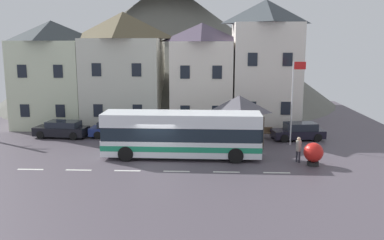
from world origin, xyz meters
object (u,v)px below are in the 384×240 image
(townhouse_01, at_px, (124,70))
(flagpole, at_px, (293,96))
(parked_car_02, at_px, (299,132))
(pedestrian_00, at_px, (246,139))
(public_bench, at_px, (262,132))
(pedestrian_01, at_px, (299,147))
(harbour_buoy, at_px, (313,153))
(townhouse_03, at_px, (265,64))
(bus_shelter, at_px, (239,104))
(parked_car_01, at_px, (62,129))
(townhouse_02, at_px, (202,75))
(transit_bus, at_px, (182,135))
(parked_car_00, at_px, (118,129))
(hilltop_castle, at_px, (167,38))
(townhouse_00, at_px, (54,74))

(townhouse_01, relative_size, flagpole, 1.64)
(flagpole, bearing_deg, parked_car_02, 63.31)
(pedestrian_00, xyz_separation_m, public_bench, (1.66, 4.48, -0.42))
(public_bench, bearing_deg, pedestrian_01, -77.90)
(harbour_buoy, bearing_deg, townhouse_03, 97.30)
(public_bench, bearing_deg, harbour_buoy, -73.46)
(townhouse_03, distance_m, parked_car_02, 7.76)
(parked_car_02, relative_size, harbour_buoy, 2.88)
(bus_shelter, bearing_deg, parked_car_01, 174.14)
(townhouse_02, height_order, public_bench, townhouse_02)
(transit_bus, distance_m, harbour_buoy, 8.59)
(pedestrian_00, bearing_deg, public_bench, 69.68)
(townhouse_03, height_order, harbour_buoy, townhouse_03)
(parked_car_00, bearing_deg, parked_car_02, -0.22)
(flagpole, bearing_deg, transit_bus, -154.58)
(hilltop_castle, xyz_separation_m, flagpole, (11.98, -25.21, -4.61))
(townhouse_03, distance_m, transit_bus, 13.65)
(bus_shelter, bearing_deg, public_bench, 43.75)
(townhouse_01, bearing_deg, flagpole, -26.44)
(townhouse_00, relative_size, parked_car_01, 2.16)
(parked_car_00, bearing_deg, transit_bus, -45.11)
(public_bench, bearing_deg, flagpole, -49.18)
(parked_car_01, bearing_deg, bus_shelter, -179.35)
(pedestrian_00, xyz_separation_m, pedestrian_01, (3.15, -2.48, 0.11))
(parked_car_02, relative_size, pedestrian_00, 2.86)
(townhouse_02, xyz_separation_m, parked_car_00, (-6.79, -4.95, -4.06))
(townhouse_03, height_order, hilltop_castle, hilltop_castle)
(townhouse_01, distance_m, transit_bus, 12.94)
(parked_car_02, height_order, public_bench, parked_car_02)
(townhouse_00, xyz_separation_m, pedestrian_01, (20.21, -11.55, -3.81))
(townhouse_00, height_order, parked_car_02, townhouse_00)
(flagpole, bearing_deg, pedestrian_00, -148.29)
(bus_shelter, bearing_deg, parked_car_02, 16.71)
(parked_car_01, height_order, public_bench, parked_car_01)
(townhouse_03, bearing_deg, parked_car_02, -68.38)
(townhouse_00, distance_m, hilltop_castle, 20.62)
(townhouse_01, xyz_separation_m, pedestrian_01, (13.65, -11.71, -4.19))
(townhouse_00, height_order, public_bench, townhouse_00)
(townhouse_03, xyz_separation_m, parked_car_00, (-12.48, -5.17, -5.07))
(bus_shelter, bearing_deg, townhouse_02, 114.02)
(pedestrian_00, bearing_deg, hilltop_castle, 106.97)
(townhouse_02, relative_size, bus_shelter, 2.53)
(townhouse_00, relative_size, townhouse_03, 0.84)
(transit_bus, distance_m, parked_car_02, 10.60)
(hilltop_castle, bearing_deg, bus_shelter, -72.20)
(harbour_buoy, bearing_deg, townhouse_02, 120.41)
(townhouse_02, distance_m, pedestrian_01, 13.92)
(pedestrian_01, xyz_separation_m, harbour_buoy, (0.79, -0.72, -0.19))
(transit_bus, relative_size, pedestrian_01, 6.37)
(parked_car_00, relative_size, public_bench, 2.74)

